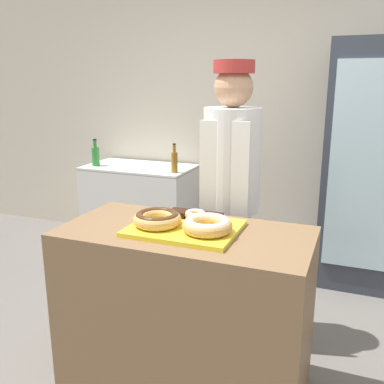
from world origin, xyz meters
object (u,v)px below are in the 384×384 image
at_px(beverage_fridge, 364,167).
at_px(bottle_amber, 174,161).
at_px(chest_freezer, 141,207).
at_px(serving_tray, 185,228).
at_px(donut_mini_center, 195,214).
at_px(brownie_back_left, 179,213).
at_px(baker_person, 231,197).
at_px(donut_chocolate_glaze, 157,218).
at_px(brownie_back_right, 212,217).
at_px(bottle_green, 96,155).
at_px(donut_light_glaze, 207,224).

relative_size(beverage_fridge, bottle_amber, 7.35).
height_order(chest_freezer, bottle_amber, bottle_amber).
relative_size(serving_tray, donut_mini_center, 4.60).
bearing_deg(brownie_back_left, baker_person, 69.89).
xyz_separation_m(donut_mini_center, chest_freezer, (-1.22, 1.62, -0.54)).
relative_size(donut_chocolate_glaze, baker_person, 0.14).
xyz_separation_m(brownie_back_right, bottle_green, (-1.72, 1.48, -0.01)).
bearing_deg(chest_freezer, serving_tray, -55.40).
distance_m(serving_tray, donut_chocolate_glaze, 0.15).
bearing_deg(beverage_fridge, donut_light_glaze, -111.49).
bearing_deg(serving_tray, chest_freezer, 124.60).
xyz_separation_m(donut_chocolate_glaze, brownie_back_right, (0.23, 0.19, -0.02)).
bearing_deg(serving_tray, bottle_amber, 115.49).
xyz_separation_m(donut_mini_center, bottle_amber, (-0.77, 1.47, -0.01)).
height_order(serving_tray, brownie_back_right, brownie_back_right).
bearing_deg(donut_mini_center, donut_light_glaze, -54.08).
bearing_deg(brownie_back_right, donut_mini_center, 180.00).
distance_m(brownie_back_left, beverage_fridge, 1.87).
relative_size(brownie_back_right, chest_freezer, 0.09).
relative_size(donut_light_glaze, baker_person, 0.14).
height_order(donut_chocolate_glaze, donut_light_glaze, same).
xyz_separation_m(beverage_fridge, bottle_green, (-2.47, -0.13, -0.04)).
xyz_separation_m(brownie_back_right, bottle_amber, (-0.87, 1.47, -0.01)).
distance_m(serving_tray, donut_mini_center, 0.15).
xyz_separation_m(donut_chocolate_glaze, bottle_amber, (-0.63, 1.65, -0.03)).
bearing_deg(serving_tray, beverage_fridge, 64.35).
distance_m(baker_person, bottle_green, 1.98).
bearing_deg(donut_light_glaze, chest_freezer, 126.85).
xyz_separation_m(baker_person, bottle_amber, (-0.84, 1.02, -0.01)).
distance_m(beverage_fridge, bottle_amber, 1.62).
bearing_deg(donut_mini_center, donut_chocolate_glaze, -125.92).
xyz_separation_m(brownie_back_left, brownie_back_right, (0.19, 0.00, 0.00)).
height_order(baker_person, chest_freezer, baker_person).
bearing_deg(brownie_back_left, donut_chocolate_glaze, -101.63).
height_order(brownie_back_left, brownie_back_right, same).
xyz_separation_m(donut_chocolate_glaze, brownie_back_left, (0.04, 0.19, -0.02)).
bearing_deg(donut_chocolate_glaze, brownie_back_left, 78.37).
relative_size(donut_mini_center, bottle_green, 0.45).
relative_size(chest_freezer, bottle_amber, 3.96).
xyz_separation_m(baker_person, bottle_green, (-1.69, 1.03, -0.01)).
xyz_separation_m(brownie_back_right, chest_freezer, (-1.31, 1.62, -0.53)).
bearing_deg(bottle_green, chest_freezer, 18.61).
relative_size(brownie_back_right, bottle_green, 0.37).
bearing_deg(bottle_amber, chest_freezer, 161.41).
height_order(donut_light_glaze, donut_mini_center, donut_light_glaze).
height_order(donut_mini_center, chest_freezer, donut_mini_center).
distance_m(donut_chocolate_glaze, bottle_green, 2.24).
xyz_separation_m(donut_light_glaze, brownie_back_left, (-0.23, 0.19, -0.02)).
height_order(serving_tray, donut_chocolate_glaze, donut_chocolate_glaze).
xyz_separation_m(serving_tray, bottle_amber, (-0.77, 1.61, 0.02)).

